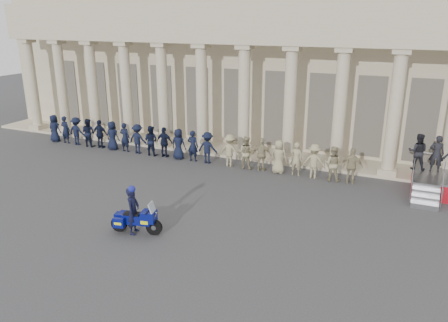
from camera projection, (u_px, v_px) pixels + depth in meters
The scene contains 5 objects.
ground at pixel (201, 217), 17.61m from camera, with size 90.00×90.00×0.00m, color #39393B.
building at pixel (299, 67), 29.02m from camera, with size 40.00×12.50×9.00m.
officer_rank at pixel (183, 145), 24.44m from camera, with size 19.56×0.66×1.75m.
motorcycle at pixel (137, 219), 16.14m from camera, with size 1.98×0.97×1.28m.
rider at pixel (133, 210), 16.04m from camera, with size 0.55×0.73×1.89m.
Camera 1 is at (7.27, -14.30, 7.67)m, focal length 35.00 mm.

